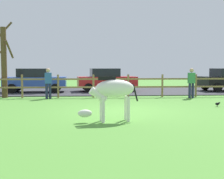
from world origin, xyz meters
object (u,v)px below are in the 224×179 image
at_px(parked_car_blue, 35,80).
at_px(parked_car_red, 106,80).
at_px(bare_tree, 4,61).
at_px(zebra, 112,92).
at_px(crow_on_grass, 218,104).
at_px(visitor_right_of_tree, 191,82).
at_px(visitor_left_of_tree, 48,82).

xyz_separation_m(parked_car_blue, parked_car_red, (4.76, 0.44, 0.00)).
relative_size(bare_tree, zebra, 2.21).
height_order(crow_on_grass, visitor_right_of_tree, visitor_right_of_tree).
distance_m(crow_on_grass, parked_car_red, 9.05).
bearing_deg(visitor_left_of_tree, zebra, -66.41).
bearing_deg(parked_car_blue, parked_car_red, 5.28).
xyz_separation_m(zebra, visitor_left_of_tree, (-2.96, 6.78, -0.02)).
height_order(zebra, parked_car_red, parked_car_red).
height_order(zebra, crow_on_grass, zebra).
distance_m(zebra, visitor_left_of_tree, 7.40).
bearing_deg(parked_car_red, visitor_right_of_tree, -44.63).
relative_size(visitor_left_of_tree, visitor_right_of_tree, 1.00).
relative_size(zebra, crow_on_grass, 8.97).
height_order(bare_tree, parked_car_blue, bare_tree).
xyz_separation_m(parked_car_blue, visitor_right_of_tree, (9.21, -3.95, 0.06)).
bearing_deg(visitor_left_of_tree, parked_car_blue, 110.82).
bearing_deg(bare_tree, parked_car_red, 30.48).
height_order(parked_car_blue, visitor_right_of_tree, visitor_right_of_tree).
bearing_deg(parked_car_blue, visitor_left_of_tree, -69.18).
bearing_deg(crow_on_grass, parked_car_red, 119.06).
bearing_deg(zebra, parked_car_red, 87.94).
relative_size(parked_car_blue, parked_car_red, 0.98).
xyz_separation_m(zebra, parked_car_red, (0.39, 10.92, -0.08)).
distance_m(parked_car_blue, visitor_left_of_tree, 3.96).
distance_m(parked_car_red, visitor_right_of_tree, 6.25).
distance_m(crow_on_grass, visitor_right_of_tree, 3.58).
bearing_deg(parked_car_blue, zebra, -67.38).
bearing_deg(zebra, crow_on_grass, 32.44).
xyz_separation_m(visitor_left_of_tree, visitor_right_of_tree, (7.80, -0.25, 0.00)).
xyz_separation_m(bare_tree, crow_on_grass, (10.23, -4.44, -1.92)).
bearing_deg(visitor_right_of_tree, crow_on_grass, -91.15).
bearing_deg(bare_tree, visitor_left_of_tree, -15.61).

